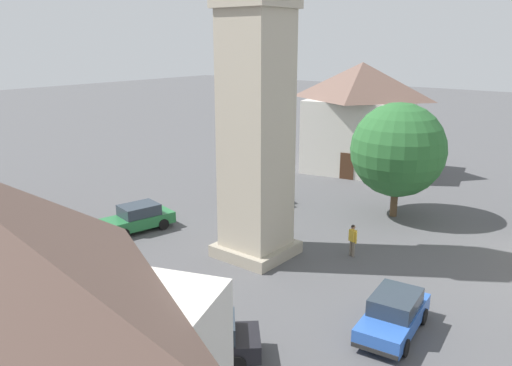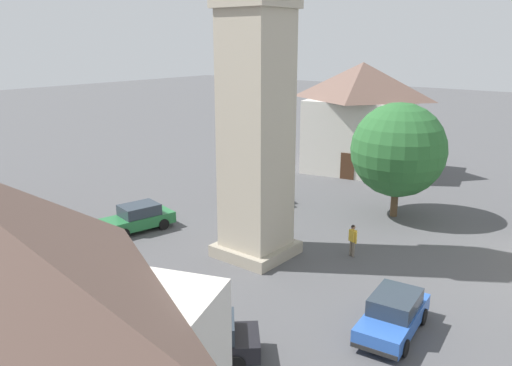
% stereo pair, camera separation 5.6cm
% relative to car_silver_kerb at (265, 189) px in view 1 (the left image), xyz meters
% --- Properties ---
extents(ground_plane, '(200.00, 200.00, 0.00)m').
position_rel_car_silver_kerb_xyz_m(ground_plane, '(7.61, 5.33, -0.76)').
color(ground_plane, '#4C4C4F').
extents(car_silver_kerb, '(3.67, 4.38, 1.53)m').
position_rel_car_silver_kerb_xyz_m(car_silver_kerb, '(0.00, 0.00, 0.00)').
color(car_silver_kerb, black).
rests_on(car_silver_kerb, ground).
extents(car_red_corner, '(4.01, 4.20, 1.53)m').
position_rel_car_silver_kerb_xyz_m(car_red_corner, '(15.76, 9.44, 0.00)').
color(car_red_corner, black).
rests_on(car_red_corner, ground).
extents(car_white_side, '(4.30, 2.17, 1.53)m').
position_rel_car_silver_kerb_xyz_m(car_white_side, '(10.07, 13.86, 0.00)').
color(car_white_side, '#2D5BB7').
rests_on(car_white_side, ground).
extents(car_black_far, '(4.39, 2.53, 1.53)m').
position_rel_car_silver_kerb_xyz_m(car_black_far, '(9.18, -2.12, 0.00)').
color(car_black_far, '#236B38').
rests_on(car_black_far, ground).
extents(pedestrian, '(0.32, 0.54, 1.69)m').
position_rel_car_silver_kerb_xyz_m(pedestrian, '(4.75, 9.28, 0.25)').
color(pedestrian, '#706656').
rests_on(pedestrian, ground).
extents(tree, '(5.72, 5.72, 7.08)m').
position_rel_car_silver_kerb_xyz_m(tree, '(-2.39, 8.31, 3.45)').
color(tree, brown).
rests_on(tree, ground).
extents(building_terrace_right, '(8.57, 9.79, 8.91)m').
position_rel_car_silver_kerb_xyz_m(building_terrace_right, '(-11.54, 1.00, 3.79)').
color(building_terrace_right, beige).
rests_on(building_terrace_right, ground).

